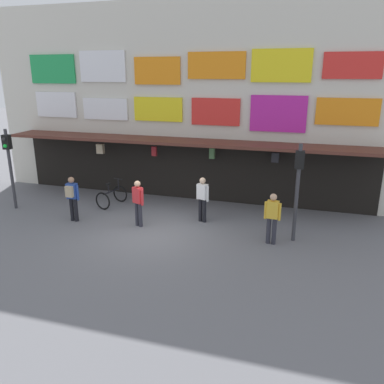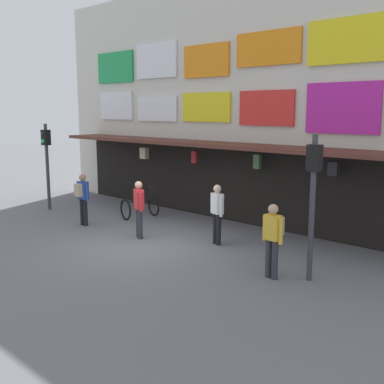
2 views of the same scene
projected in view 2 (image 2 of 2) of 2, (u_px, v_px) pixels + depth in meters
The scene contains 9 objects.
ground_plane at pixel (144, 246), 12.93m from camera, with size 80.00×80.00×0.00m, color slate.
shopfront at pixel (246, 102), 15.52m from camera, with size 18.00×2.60×8.00m.
traffic_light_near at pixel (46, 153), 17.29m from camera, with size 0.31×0.34×3.20m.
traffic_light_far at pixel (313, 184), 9.95m from camera, with size 0.29×0.33×3.20m.
bicycle_parked at pixel (140, 207), 16.19m from camera, with size 0.94×1.28×1.05m.
pedestrian_in_purple at pixel (82, 196), 15.02m from camera, with size 0.53×0.35×1.68m.
pedestrian_in_green at pixel (273, 235), 10.29m from camera, with size 0.53×0.38×1.68m.
pedestrian_in_white at pixel (139, 206), 13.53m from camera, with size 0.49×0.35×1.68m.
pedestrian_in_black at pixel (217, 211), 12.90m from camera, with size 0.50×0.33×1.68m.
Camera 2 is at (9.51, -8.19, 3.69)m, focal length 43.81 mm.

